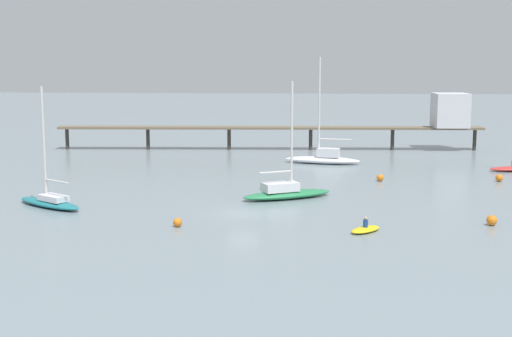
# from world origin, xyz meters

# --- Properties ---
(ground_plane) EXTENTS (400.00, 400.00, 0.00)m
(ground_plane) POSITION_xyz_m (0.00, 0.00, 0.00)
(ground_plane) COLOR gray
(pier) EXTENTS (58.72, 6.54, 7.86)m
(pier) POSITION_xyz_m (16.19, 42.09, 4.64)
(pier) COLOR brown
(pier) RESTS_ON ground_plane
(sailboat_white) EXTENTS (9.45, 4.02, 12.77)m
(sailboat_white) POSITION_xyz_m (7.17, 28.51, 0.80)
(sailboat_white) COLOR white
(sailboat_white) RESTS_ON ground_plane
(sailboat_green) EXTENTS (8.80, 6.15, 10.62)m
(sailboat_green) POSITION_xyz_m (3.27, 6.52, 0.66)
(sailboat_green) COLOR #287F4C
(sailboat_green) RESTS_ON ground_plane
(sailboat_teal) EXTENTS (7.48, 5.96, 10.29)m
(sailboat_teal) POSITION_xyz_m (-16.82, 1.36, 0.60)
(sailboat_teal) COLOR #1E727A
(sailboat_teal) RESTS_ON ground_plane
(dinghy_yellow) EXTENTS (2.91, 3.05, 1.14)m
(dinghy_yellow) POSITION_xyz_m (9.53, -5.66, 0.21)
(dinghy_yellow) COLOR yellow
(dinghy_yellow) RESTS_ON ground_plane
(mooring_buoy_outer) EXTENTS (0.80, 0.80, 0.80)m
(mooring_buoy_outer) POSITION_xyz_m (19.31, -2.97, 0.40)
(mooring_buoy_outer) COLOR orange
(mooring_buoy_outer) RESTS_ON ground_plane
(mooring_buoy_far) EXTENTS (0.76, 0.76, 0.76)m
(mooring_buoy_far) POSITION_xyz_m (25.06, 17.10, 0.38)
(mooring_buoy_far) COLOR orange
(mooring_buoy_far) RESTS_ON ground_plane
(mooring_buoy_inner) EXTENTS (0.68, 0.68, 0.68)m
(mooring_buoy_inner) POSITION_xyz_m (-4.55, -5.12, 0.34)
(mooring_buoy_inner) COLOR orange
(mooring_buoy_inner) RESTS_ON ground_plane
(mooring_buoy_near) EXTENTS (0.73, 0.73, 0.73)m
(mooring_buoy_near) POSITION_xyz_m (12.78, 16.44, 0.37)
(mooring_buoy_near) COLOR orange
(mooring_buoy_near) RESTS_ON ground_plane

